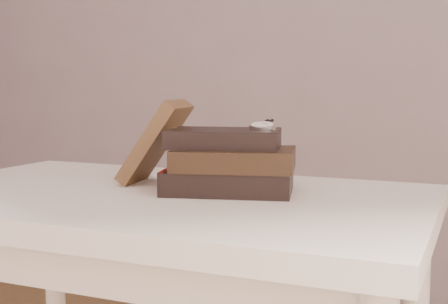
% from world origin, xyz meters
% --- Properties ---
extents(table, '(1.00, 0.60, 0.75)m').
position_xyz_m(table, '(0.00, 0.35, 0.66)').
color(table, silver).
rests_on(table, ground).
extents(book_stack, '(0.27, 0.21, 0.12)m').
position_xyz_m(book_stack, '(0.12, 0.40, 0.81)').
color(book_stack, black).
rests_on(book_stack, table).
extents(journal, '(0.14, 0.13, 0.17)m').
position_xyz_m(journal, '(-0.05, 0.43, 0.84)').
color(journal, '#3F2918').
rests_on(journal, table).
extents(pocket_watch, '(0.06, 0.15, 0.02)m').
position_xyz_m(pocket_watch, '(0.19, 0.41, 0.88)').
color(pocket_watch, silver).
rests_on(pocket_watch, book_stack).
extents(eyeglasses, '(0.12, 0.13, 0.05)m').
position_xyz_m(eyeglasses, '(0.02, 0.46, 0.82)').
color(eyeglasses, silver).
rests_on(eyeglasses, book_stack).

